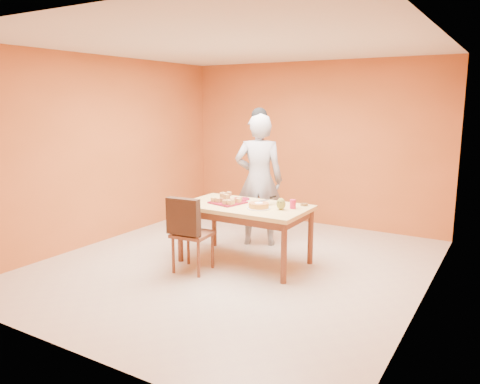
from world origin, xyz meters
The scene contains 17 objects.
floor centered at (0.00, 0.00, 0.00)m, with size 5.00×5.00×0.00m, color beige.
ceiling centered at (0.00, 0.00, 2.70)m, with size 5.00×5.00×0.00m, color silver.
wall_back centered at (0.00, 2.50, 1.35)m, with size 4.50×4.50×0.00m, color #CA662E.
wall_left centered at (-2.25, 0.00, 1.35)m, with size 5.00×5.00×0.00m, color #CA662E.
wall_right centered at (2.25, 0.00, 1.35)m, with size 5.00×5.00×0.00m, color #CA662E.
dining_table centered at (0.06, 0.14, 0.67)m, with size 1.60×0.90×0.76m.
dining_chair centered at (-0.33, -0.46, 0.49)m, with size 0.48×0.55×0.95m.
pastry_pile centered at (-0.18, 0.12, 0.84)m, with size 0.34×0.34×0.11m, color tan, non-canonical shape.
person centered at (-0.18, 0.94, 0.94)m, with size 0.69×0.45×1.89m, color gray.
pastry_platter centered at (-0.18, 0.12, 0.77)m, with size 0.37×0.37×0.02m, color maroon.
red_dinner_plate centered at (-0.15, 0.41, 0.77)m, with size 0.22×0.22×0.01m, color maroon.
white_cake_plate centered at (0.31, 0.06, 0.77)m, with size 0.29×0.29×0.01m, color white.
sponge_cake centered at (0.31, 0.06, 0.80)m, with size 0.25×0.25×0.06m, color gold.
cake_server centered at (0.32, 0.24, 0.84)m, with size 0.05×0.25×0.01m, color silver.
egg_ornament centered at (0.57, 0.14, 0.83)m, with size 0.11×0.09×0.14m, color olive.
magenta_glass centered at (0.67, 0.27, 0.81)m, with size 0.08×0.08×0.11m, color #C91E4B.
checker_tin centered at (0.72, 0.49, 0.77)m, with size 0.09×0.09×0.03m, color #361B0E.
Camera 1 is at (2.98, -4.84, 2.04)m, focal length 35.00 mm.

